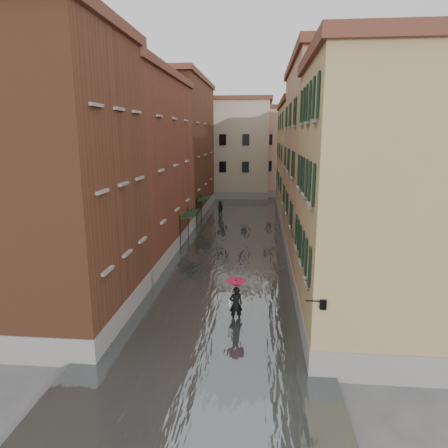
% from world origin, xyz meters
% --- Properties ---
extents(ground, '(120.00, 120.00, 0.00)m').
position_xyz_m(ground, '(0.00, 0.00, 0.00)').
color(ground, '#525254').
rests_on(ground, ground).
extents(floodwater, '(10.00, 60.00, 0.20)m').
position_xyz_m(floodwater, '(0.00, 13.00, 0.10)').
color(floodwater, '#4F5758').
rests_on(floodwater, ground).
extents(building_left_near, '(6.00, 8.00, 13.00)m').
position_xyz_m(building_left_near, '(-7.00, -2.00, 6.50)').
color(building_left_near, brown).
rests_on(building_left_near, ground).
extents(building_left_mid, '(6.00, 14.00, 12.50)m').
position_xyz_m(building_left_mid, '(-7.00, 9.00, 6.25)').
color(building_left_mid, brown).
rests_on(building_left_mid, ground).
extents(building_left_far, '(6.00, 16.00, 14.00)m').
position_xyz_m(building_left_far, '(-7.00, 24.00, 7.00)').
color(building_left_far, brown).
rests_on(building_left_far, ground).
extents(building_right_near, '(6.00, 8.00, 11.50)m').
position_xyz_m(building_right_near, '(7.00, -2.00, 5.75)').
color(building_right_near, tan).
rests_on(building_right_near, ground).
extents(building_right_mid, '(6.00, 14.00, 13.00)m').
position_xyz_m(building_right_mid, '(7.00, 9.00, 6.50)').
color(building_right_mid, tan).
rests_on(building_right_mid, ground).
extents(building_right_far, '(6.00, 16.00, 11.50)m').
position_xyz_m(building_right_far, '(7.00, 24.00, 5.75)').
color(building_right_far, tan).
rests_on(building_right_far, ground).
extents(building_end_cream, '(12.00, 9.00, 13.00)m').
position_xyz_m(building_end_cream, '(-3.00, 38.00, 6.50)').
color(building_end_cream, '#B4AA8F').
rests_on(building_end_cream, ground).
extents(building_end_pink, '(10.00, 9.00, 12.00)m').
position_xyz_m(building_end_pink, '(6.00, 40.00, 6.00)').
color(building_end_pink, '#CFA691').
rests_on(building_end_pink, ground).
extents(awning_near, '(1.09, 3.39, 2.80)m').
position_xyz_m(awning_near, '(-3.48, 11.59, 2.48)').
color(awning_near, black).
rests_on(awning_near, ground).
extents(awning_far, '(1.09, 3.07, 2.80)m').
position_xyz_m(awning_far, '(-3.49, 19.11, 2.47)').
color(awning_far, black).
rests_on(awning_far, ground).
extents(wall_lantern, '(0.71, 0.22, 0.35)m').
position_xyz_m(wall_lantern, '(4.33, -6.00, 3.01)').
color(wall_lantern, black).
rests_on(wall_lantern, ground).
extents(window_planters, '(0.59, 11.13, 0.84)m').
position_xyz_m(window_planters, '(4.12, 0.61, 3.51)').
color(window_planters, '#9C5E33').
rests_on(window_planters, ground).
extents(pedestrian_main, '(0.97, 0.97, 2.06)m').
position_xyz_m(pedestrian_main, '(1.05, -1.55, 1.25)').
color(pedestrian_main, black).
rests_on(pedestrian_main, ground).
extents(pedestrian_far, '(1.02, 0.93, 1.70)m').
position_xyz_m(pedestrian_far, '(-2.20, 22.84, 0.85)').
color(pedestrian_far, black).
rests_on(pedestrian_far, ground).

